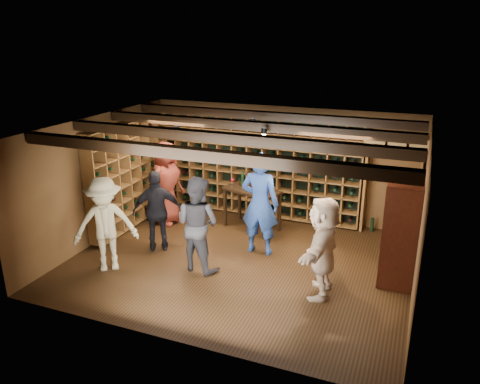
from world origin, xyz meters
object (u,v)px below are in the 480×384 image
at_px(man_blue_shirt, 260,204).
at_px(man_grey_suit, 198,224).
at_px(guest_beige, 323,247).
at_px(tasting_table, 252,194).
at_px(display_cabinet, 399,238).
at_px(guest_khaki, 105,224).
at_px(guest_woman_black, 158,211).
at_px(guest_red_floral, 166,183).

distance_m(man_blue_shirt, man_grey_suit, 1.29).
height_order(guest_beige, tasting_table, guest_beige).
bearing_deg(man_blue_shirt, tasting_table, -63.10).
bearing_deg(display_cabinet, guest_khaki, -164.85).
distance_m(man_blue_shirt, guest_beige, 1.78).
height_order(man_blue_shirt, man_grey_suit, man_blue_shirt).
bearing_deg(man_blue_shirt, man_grey_suit, 51.08).
height_order(man_blue_shirt, guest_woman_black, man_blue_shirt).
relative_size(guest_red_floral, guest_beige, 1.11).
bearing_deg(guest_red_floral, tasting_table, -69.63).
distance_m(display_cabinet, man_blue_shirt, 2.54).
relative_size(guest_red_floral, guest_woman_black, 1.15).
xyz_separation_m(man_grey_suit, guest_woman_black, (-1.05, 0.40, -0.06)).
bearing_deg(guest_beige, guest_red_floral, -117.28).
bearing_deg(guest_khaki, display_cabinet, -21.21).
bearing_deg(guest_khaki, tasting_table, 20.10).
distance_m(display_cabinet, guest_red_floral, 4.98).
bearing_deg(tasting_table, guest_khaki, -105.86).
distance_m(display_cabinet, guest_beige, 1.33).
bearing_deg(guest_khaki, man_grey_suit, -14.00).
bearing_deg(man_blue_shirt, guest_red_floral, -16.26).
height_order(man_blue_shirt, guest_red_floral, man_blue_shirt).
bearing_deg(guest_woman_black, display_cabinet, 153.19).
distance_m(display_cabinet, man_grey_suit, 3.38).
relative_size(man_blue_shirt, guest_beige, 1.19).
bearing_deg(display_cabinet, man_blue_shirt, 172.63).
xyz_separation_m(guest_woman_black, guest_beige, (3.26, -0.46, 0.03)).
xyz_separation_m(display_cabinet, man_blue_shirt, (-2.51, 0.32, 0.13)).
height_order(guest_khaki, tasting_table, guest_khaki).
height_order(display_cabinet, guest_beige, display_cabinet).
distance_m(guest_woman_black, guest_khaki, 1.10).
height_order(guest_khaki, guest_beige, guest_khaki).
bearing_deg(tasting_table, guest_beige, -29.18).
xyz_separation_m(man_grey_suit, tasting_table, (0.26, 2.02, -0.07)).
height_order(man_blue_shirt, guest_khaki, man_blue_shirt).
bearing_deg(display_cabinet, tasting_table, 156.38).
distance_m(display_cabinet, guest_woman_black, 4.36).
bearing_deg(man_grey_suit, guest_khaki, 33.55).
bearing_deg(guest_red_floral, display_cabinet, -91.79).
relative_size(display_cabinet, guest_khaki, 1.03).
xyz_separation_m(man_blue_shirt, guest_red_floral, (-2.37, 0.65, -0.07)).
relative_size(guest_woman_black, guest_beige, 0.96).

